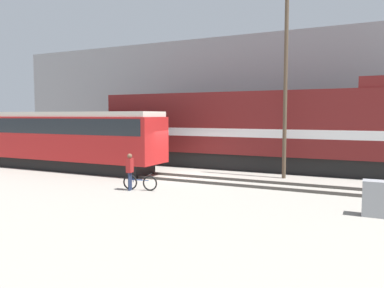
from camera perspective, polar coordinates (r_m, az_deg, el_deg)
ground_plane at (r=20.83m, az=-0.94°, el=-4.91°), size 120.00×120.00×0.00m
track_near at (r=19.95m, az=-2.21°, el=-5.12°), size 60.00×1.50×0.14m
track_far at (r=24.70m, az=3.52°, el=-3.28°), size 60.00×1.51×0.14m
building_backdrop at (r=32.11m, az=9.00°, el=6.81°), size 43.92×6.00×9.49m
freight_locomotive at (r=23.77m, az=8.42°, el=2.28°), size 18.99×3.04×5.38m
streetcar at (r=24.12m, az=-18.14°, el=1.04°), size 12.47×2.54×3.58m
bicycle at (r=17.07m, az=-7.93°, el=-5.85°), size 1.63×0.48×0.75m
person at (r=17.01m, az=-9.46°, el=-3.65°), size 0.28×0.39×1.66m
utility_pole_left at (r=20.53m, az=14.06°, el=8.81°), size 0.21×0.21×9.99m
signal_box at (r=14.03m, az=25.93°, el=-7.45°), size 0.70×0.60×1.20m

